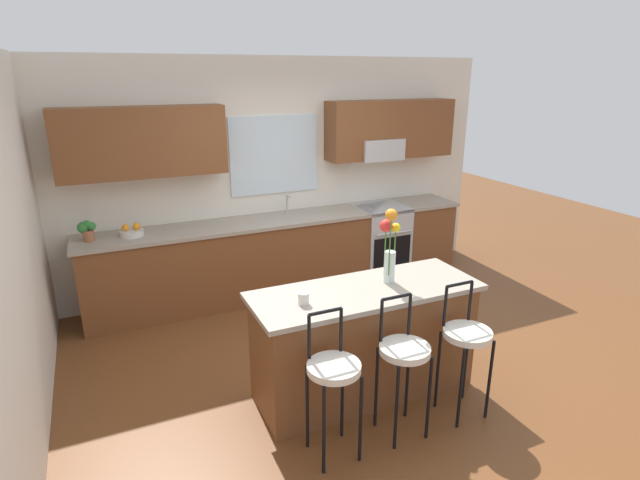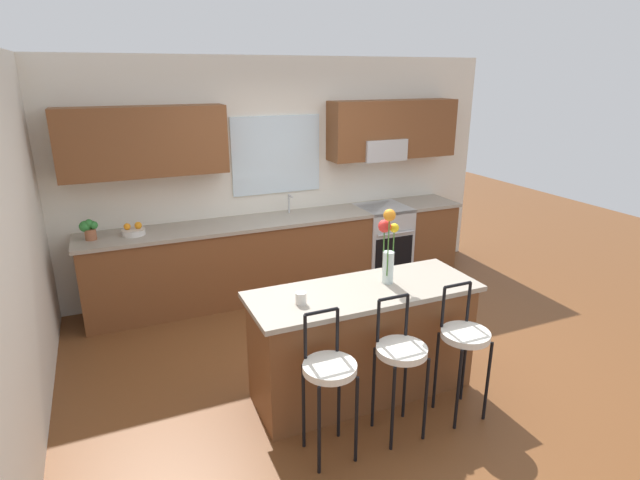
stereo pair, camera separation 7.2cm
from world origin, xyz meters
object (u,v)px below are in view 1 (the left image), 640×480
object	(u,v)px
bar_stool_middle	(404,355)
mug_ceramic	(304,298)
oven_range	(380,241)
bar_stool_far	(466,339)
kitchen_island	(365,341)
potted_plant_small	(87,230)
fruit_bowl_oranges	(132,232)
bar_stool_near	(333,374)
flower_vase	(390,244)

from	to	relation	value
bar_stool_middle	mug_ceramic	xyz separation A→B (m)	(-0.55, 0.50, 0.33)
oven_range	bar_stool_middle	world-z (taller)	bar_stool_middle
bar_stool_far	mug_ceramic	bearing A→B (deg)	155.42
oven_range	kitchen_island	bearing A→B (deg)	-123.56
oven_range	potted_plant_small	bearing A→B (deg)	179.54
kitchen_island	bar_stool_far	xyz separation A→B (m)	(0.55, -0.55, 0.17)
kitchen_island	fruit_bowl_oranges	xyz separation A→B (m)	(-1.54, 2.18, 0.50)
oven_range	bar_stool_far	size ratio (longest dim) A/B	0.88
bar_stool_near	potted_plant_small	size ratio (longest dim) A/B	4.91
bar_stool_middle	flower_vase	xyz separation A→B (m)	(0.22, 0.59, 0.61)
bar_stool_middle	fruit_bowl_oranges	size ratio (longest dim) A/B	4.34
bar_stool_middle	potted_plant_small	size ratio (longest dim) A/B	4.91
kitchen_island	flower_vase	bearing A→B (deg)	10.67
bar_stool_middle	bar_stool_far	bearing A→B (deg)	0.00
bar_stool_middle	kitchen_island	bearing A→B (deg)	90.00
kitchen_island	mug_ceramic	distance (m)	0.75
oven_range	kitchen_island	size ratio (longest dim) A/B	0.50
bar_stool_near	bar_stool_middle	xyz separation A→B (m)	(0.55, 0.00, 0.00)
kitchen_island	bar_stool_middle	bearing A→B (deg)	-90.00
flower_vase	potted_plant_small	xyz separation A→B (m)	(-2.17, 2.14, -0.21)
bar_stool_middle	potted_plant_small	bearing A→B (deg)	125.54
kitchen_island	bar_stool_near	bearing A→B (deg)	-134.86
bar_stool_near	flower_vase	distance (m)	1.15
flower_vase	oven_range	bearing A→B (deg)	60.27
bar_stool_near	fruit_bowl_oranges	world-z (taller)	fruit_bowl_oranges
mug_ceramic	potted_plant_small	size ratio (longest dim) A/B	0.42
fruit_bowl_oranges	potted_plant_small	size ratio (longest dim) A/B	1.13
flower_vase	fruit_bowl_oranges	bearing A→B (deg)	129.51
kitchen_island	mug_ceramic	xyz separation A→B (m)	(-0.55, -0.05, 0.50)
bar_stool_middle	flower_vase	distance (m)	0.88
oven_range	mug_ceramic	world-z (taller)	mug_ceramic
bar_stool_near	flower_vase	size ratio (longest dim) A/B	1.68
kitchen_island	oven_range	bearing A→B (deg)	56.44
bar_stool_near	flower_vase	bearing A→B (deg)	37.59
bar_stool_near	bar_stool_far	bearing A→B (deg)	0.00
kitchen_island	bar_stool_far	world-z (taller)	bar_stool_far
flower_vase	mug_ceramic	distance (m)	0.82
bar_stool_far	fruit_bowl_oranges	bearing A→B (deg)	127.41
bar_stool_middle	fruit_bowl_oranges	world-z (taller)	fruit_bowl_oranges
oven_range	fruit_bowl_oranges	size ratio (longest dim) A/B	3.83
kitchen_island	bar_stool_far	bearing A→B (deg)	-45.14
bar_stool_near	mug_ceramic	world-z (taller)	bar_stool_near
flower_vase	potted_plant_small	size ratio (longest dim) A/B	2.92
oven_range	mug_ceramic	bearing A→B (deg)	-131.91
bar_stool_middle	mug_ceramic	world-z (taller)	bar_stool_middle
oven_range	bar_stool_far	bearing A→B (deg)	-107.97
kitchen_island	flower_vase	xyz separation A→B (m)	(0.22, 0.04, 0.78)
fruit_bowl_oranges	bar_stool_middle	bearing A→B (deg)	-60.61
oven_range	flower_vase	xyz separation A→B (m)	(-1.20, -2.11, 0.78)
kitchen_island	mug_ceramic	bearing A→B (deg)	-174.78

